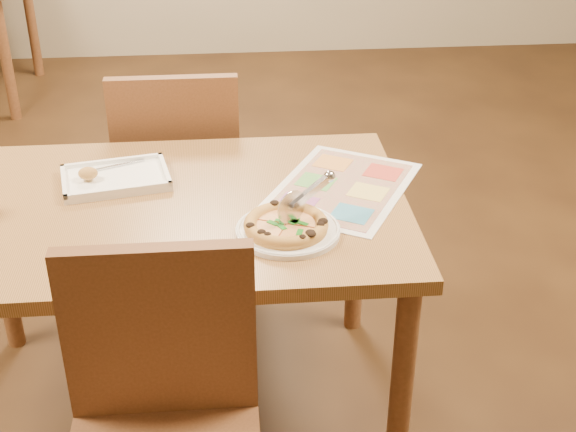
{
  "coord_description": "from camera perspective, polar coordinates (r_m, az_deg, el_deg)",
  "views": [
    {
      "loc": [
        0.16,
        -1.92,
        1.76
      ],
      "look_at": [
        0.31,
        -0.18,
        0.77
      ],
      "focal_mm": 50.0,
      "sensor_mm": 36.0,
      "label": 1
    }
  ],
  "objects": [
    {
      "name": "pizza_cutter",
      "position": [
        2.02,
        1.15,
        1.35
      ],
      "size": [
        0.15,
        0.11,
        0.1
      ],
      "rotation": [
        0.0,
        0.0,
        0.6
      ],
      "color": "silver",
      "rests_on": "pizza"
    },
    {
      "name": "chair_near",
      "position": [
        1.79,
        -8.98,
        -12.91
      ],
      "size": [
        0.42,
        0.42,
        0.47
      ],
      "color": "brown",
      "rests_on": "ground"
    },
    {
      "name": "pizza",
      "position": [
        2.02,
        -0.14,
        -0.64
      ],
      "size": [
        0.22,
        0.22,
        0.03
      ],
      "rotation": [
        0.0,
        0.0,
        -0.37
      ],
      "color": "gold",
      "rests_on": "plate"
    },
    {
      "name": "chair_far",
      "position": [
        2.8,
        -7.78,
        3.95
      ],
      "size": [
        0.42,
        0.42,
        0.47
      ],
      "rotation": [
        0.0,
        0.0,
        3.14
      ],
      "color": "brown",
      "rests_on": "ground"
    },
    {
      "name": "appetizer_tray",
      "position": [
        2.33,
        -12.3,
        2.58
      ],
      "size": [
        0.33,
        0.26,
        0.06
      ],
      "rotation": [
        0.0,
        0.0,
        0.19
      ],
      "color": "white",
      "rests_on": "dining_table"
    },
    {
      "name": "plate",
      "position": [
        2.03,
        0.0,
        -1.05
      ],
      "size": [
        0.34,
        0.34,
        0.01
      ],
      "primitive_type": "cylinder",
      "rotation": [
        0.0,
        0.0,
        -0.34
      ],
      "color": "white",
      "rests_on": "dining_table"
    },
    {
      "name": "menu",
      "position": [
        2.26,
        3.84,
        2.05
      ],
      "size": [
        0.52,
        0.57,
        0.0
      ],
      "primitive_type": "cube",
      "rotation": [
        0.0,
        0.0,
        -0.5
      ],
      "color": "silver",
      "rests_on": "dining_table"
    },
    {
      "name": "dining_table",
      "position": [
        2.23,
        -8.37,
        -1.13
      ],
      "size": [
        1.3,
        0.85,
        0.72
      ],
      "color": "olive",
      "rests_on": "ground"
    }
  ]
}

